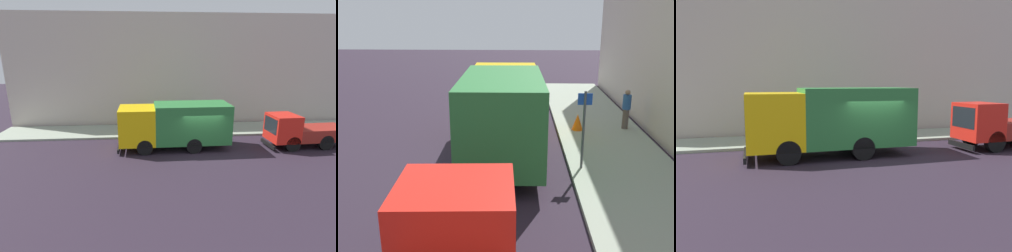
% 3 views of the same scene
% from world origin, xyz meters
% --- Properties ---
extents(ground, '(80.00, 80.00, 0.00)m').
position_xyz_m(ground, '(0.00, 0.00, 0.00)').
color(ground, '#2A1F2C').
extents(sidewalk, '(3.55, 30.00, 0.14)m').
position_xyz_m(sidewalk, '(4.77, 0.00, 0.07)').
color(sidewalk, '#95A08D').
rests_on(sidewalk, ground).
extents(building_facade, '(0.50, 30.00, 9.37)m').
position_xyz_m(building_facade, '(7.05, 0.00, 4.69)').
color(building_facade, beige).
rests_on(building_facade, ground).
extents(large_utility_truck, '(2.58, 7.33, 3.02)m').
position_xyz_m(large_utility_truck, '(0.81, 1.64, 1.70)').
color(large_utility_truck, yellow).
rests_on(large_utility_truck, ground).
extents(small_flatbed_truck, '(2.17, 5.59, 2.29)m').
position_xyz_m(small_flatbed_truck, '(0.39, -6.90, 1.10)').
color(small_flatbed_truck, red).
rests_on(small_flatbed_truck, ground).
extents(pedestrian_walking, '(0.39, 0.39, 1.68)m').
position_xyz_m(pedestrian_walking, '(5.88, 4.55, 1.03)').
color(pedestrian_walking, '#594B47').
rests_on(pedestrian_walking, sidewalk).
extents(traffic_cone_orange, '(0.47, 0.47, 0.68)m').
position_xyz_m(traffic_cone_orange, '(3.83, 4.31, 0.48)').
color(traffic_cone_orange, orange).
rests_on(traffic_cone_orange, sidewalk).
extents(street_sign_post, '(0.44, 0.08, 2.49)m').
position_xyz_m(street_sign_post, '(3.37, 0.25, 1.61)').
color(street_sign_post, '#4C5156').
rests_on(street_sign_post, sidewalk).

